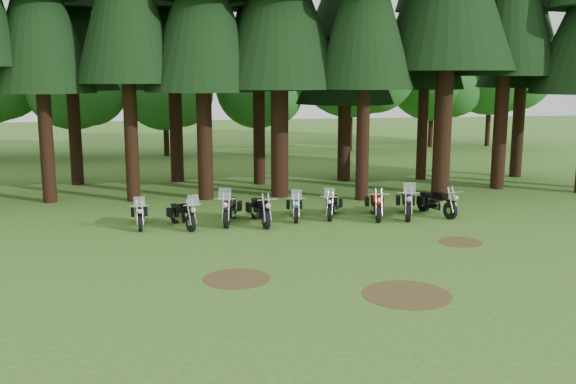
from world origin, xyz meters
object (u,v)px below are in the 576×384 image
(motorcycle_6, at_px, (376,205))
(motorcycle_5, at_px, (333,206))
(motorcycle_2, at_px, (230,210))
(motorcycle_7, at_px, (407,204))
(motorcycle_8, at_px, (437,203))
(motorcycle_1, at_px, (183,215))
(motorcycle_0, at_px, (140,215))
(motorcycle_3, at_px, (260,211))
(motorcycle_4, at_px, (295,208))

(motorcycle_6, bearing_deg, motorcycle_5, 178.34)
(motorcycle_2, bearing_deg, motorcycle_7, 11.82)
(motorcycle_2, bearing_deg, motorcycle_8, 12.72)
(motorcycle_1, height_order, motorcycle_2, motorcycle_2)
(motorcycle_0, height_order, motorcycle_2, motorcycle_2)
(motorcycle_0, bearing_deg, motorcycle_1, -17.79)
(motorcycle_0, relative_size, motorcycle_7, 0.85)
(motorcycle_3, xyz_separation_m, motorcycle_5, (2.87, 0.63, -0.04))
(motorcycle_2, xyz_separation_m, motorcycle_4, (2.47, 0.22, -0.06))
(motorcycle_0, distance_m, motorcycle_3, 4.29)
(motorcycle_2, height_order, motorcycle_8, motorcycle_2)
(motorcycle_5, height_order, motorcycle_7, motorcycle_7)
(motorcycle_1, relative_size, motorcycle_5, 1.03)
(motorcycle_4, relative_size, motorcycle_8, 0.95)
(motorcycle_2, distance_m, motorcycle_7, 6.71)
(motorcycle_2, distance_m, motorcycle_4, 2.48)
(motorcycle_3, distance_m, motorcycle_8, 6.90)
(motorcycle_1, bearing_deg, motorcycle_5, -14.17)
(motorcycle_3, xyz_separation_m, motorcycle_6, (4.45, 0.26, 0.00))
(motorcycle_3, bearing_deg, motorcycle_7, -5.39)
(motorcycle_4, bearing_deg, motorcycle_1, -163.11)
(motorcycle_5, bearing_deg, motorcycle_1, -151.21)
(motorcycle_1, height_order, motorcycle_4, motorcycle_1)
(motorcycle_4, distance_m, motorcycle_8, 5.50)
(motorcycle_1, relative_size, motorcycle_3, 0.90)
(motorcycle_2, xyz_separation_m, motorcycle_3, (1.07, -0.36, -0.02))
(motorcycle_2, relative_size, motorcycle_3, 1.02)
(motorcycle_6, xyz_separation_m, motorcycle_8, (2.44, -0.01, -0.02))
(motorcycle_3, relative_size, motorcycle_4, 1.11)
(motorcycle_4, xyz_separation_m, motorcycle_6, (3.05, -0.32, 0.05))
(motorcycle_0, relative_size, motorcycle_6, 0.88)
(motorcycle_4, xyz_separation_m, motorcycle_7, (4.24, -0.42, 0.08))
(motorcycle_0, xyz_separation_m, motorcycle_7, (9.92, -0.12, 0.08))
(motorcycle_4, distance_m, motorcycle_5, 1.47)
(motorcycle_5, distance_m, motorcycle_6, 1.63)
(motorcycle_3, distance_m, motorcycle_7, 5.64)
(motorcycle_3, height_order, motorcycle_4, motorcycle_4)
(motorcycle_1, distance_m, motorcycle_3, 2.78)
(motorcycle_3, distance_m, motorcycle_6, 4.46)
(motorcycle_4, relative_size, motorcycle_5, 1.03)
(motorcycle_4, height_order, motorcycle_8, motorcycle_4)
(motorcycle_0, bearing_deg, motorcycle_2, -2.73)
(motorcycle_0, height_order, motorcycle_8, motorcycle_0)
(motorcycle_3, bearing_deg, motorcycle_6, -3.74)
(motorcycle_5, xyz_separation_m, motorcycle_6, (1.59, -0.37, 0.04))
(motorcycle_8, bearing_deg, motorcycle_6, 163.23)
(motorcycle_4, distance_m, motorcycle_6, 3.07)
(motorcycle_8, bearing_deg, motorcycle_1, 165.36)
(motorcycle_6, relative_size, motorcycle_7, 0.96)
(motorcycle_5, bearing_deg, motorcycle_8, 16.30)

